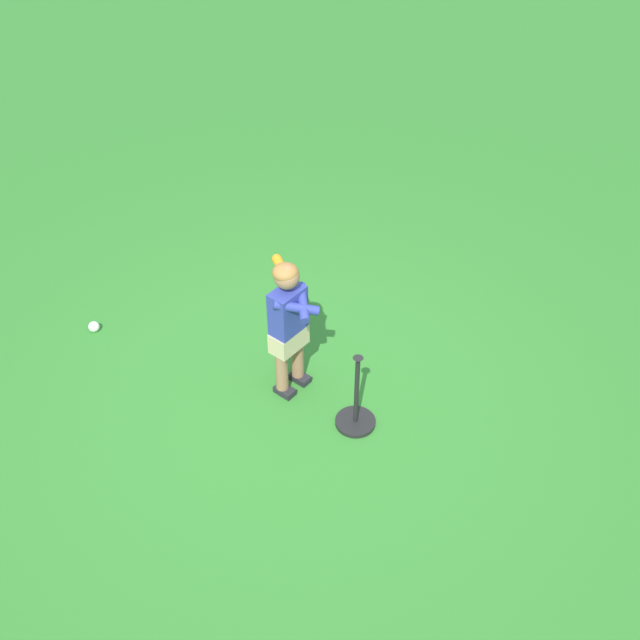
% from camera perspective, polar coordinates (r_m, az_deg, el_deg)
% --- Properties ---
extents(ground_plane, '(40.00, 40.00, 0.00)m').
position_cam_1_polar(ground_plane, '(5.56, -1.67, -5.38)').
color(ground_plane, '#2D7528').
extents(child_batter, '(0.60, 0.39, 1.08)m').
position_cam_1_polar(child_batter, '(5.17, -2.35, 0.25)').
color(child_batter, '#232328').
rests_on(child_batter, ground).
extents(play_ball_behind_batter, '(0.09, 0.09, 0.09)m').
position_cam_1_polar(play_ball_behind_batter, '(6.27, -16.47, -0.48)').
color(play_ball_behind_batter, white).
rests_on(play_ball_behind_batter, ground).
extents(batting_tee, '(0.28, 0.28, 0.62)m').
position_cam_1_polar(batting_tee, '(5.28, 2.67, -6.92)').
color(batting_tee, black).
rests_on(batting_tee, ground).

